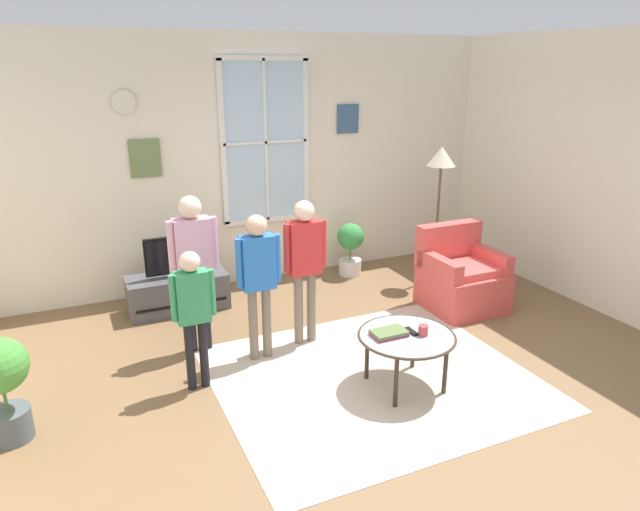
% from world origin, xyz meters
% --- Properties ---
extents(ground_plane, '(6.61, 5.97, 0.02)m').
position_xyz_m(ground_plane, '(0.00, 0.00, -0.01)').
color(ground_plane, brown).
extents(back_wall, '(6.01, 0.17, 2.84)m').
position_xyz_m(back_wall, '(0.00, 2.74, 1.43)').
color(back_wall, silver).
rests_on(back_wall, ground_plane).
extents(area_rug, '(2.54, 2.26, 0.01)m').
position_xyz_m(area_rug, '(0.15, 0.04, 0.00)').
color(area_rug, '#C6B29E').
rests_on(area_rug, ground_plane).
extents(tv_stand, '(1.03, 0.46, 0.39)m').
position_xyz_m(tv_stand, '(-1.04, 2.14, 0.19)').
color(tv_stand, '#4C4C51').
rests_on(tv_stand, ground_plane).
extents(television, '(0.62, 0.08, 0.43)m').
position_xyz_m(television, '(-1.04, 2.13, 0.61)').
color(television, '#4C4C4C').
rests_on(television, tv_stand).
extents(armchair, '(0.76, 0.74, 0.87)m').
position_xyz_m(armchair, '(1.74, 0.96, 0.33)').
color(armchair, '#D14C47').
rests_on(armchair, ground_plane).
extents(coffee_table, '(0.79, 0.79, 0.46)m').
position_xyz_m(coffee_table, '(0.33, -0.17, 0.43)').
color(coffee_table, '#99B2B7').
rests_on(coffee_table, ground_plane).
extents(book_stack, '(0.28, 0.18, 0.04)m').
position_xyz_m(book_stack, '(0.19, -0.12, 0.48)').
color(book_stack, '#AA394C').
rests_on(book_stack, coffee_table).
extents(cup, '(0.08, 0.08, 0.09)m').
position_xyz_m(cup, '(0.44, -0.23, 0.50)').
color(cup, '#BF3F3F').
rests_on(cup, coffee_table).
extents(remote_near_books, '(0.04, 0.14, 0.02)m').
position_xyz_m(remote_near_books, '(0.38, -0.15, 0.47)').
color(remote_near_books, black).
rests_on(remote_near_books, coffee_table).
extents(person_green_shirt, '(0.35, 0.16, 1.16)m').
position_xyz_m(person_green_shirt, '(-1.21, 0.50, 0.73)').
color(person_green_shirt, black).
rests_on(person_green_shirt, ground_plane).
extents(person_blue_shirt, '(0.40, 0.18, 1.32)m').
position_xyz_m(person_blue_shirt, '(-0.58, 0.77, 0.83)').
color(person_blue_shirt, '#726656').
rests_on(person_blue_shirt, ground_plane).
extents(person_red_shirt, '(0.41, 0.19, 1.37)m').
position_xyz_m(person_red_shirt, '(-0.10, 0.88, 0.86)').
color(person_red_shirt, '#726656').
rests_on(person_red_shirt, ground_plane).
extents(person_pink_shirt, '(0.43, 0.20, 1.44)m').
position_xyz_m(person_pink_shirt, '(-1.05, 1.14, 0.90)').
color(person_pink_shirt, black).
rests_on(person_pink_shirt, ground_plane).
extents(potted_plant_by_window, '(0.33, 0.33, 0.66)m').
position_xyz_m(potted_plant_by_window, '(1.12, 2.32, 0.37)').
color(potted_plant_by_window, silver).
rests_on(potted_plant_by_window, ground_plane).
extents(potted_plant_corner, '(0.39, 0.39, 0.77)m').
position_xyz_m(potted_plant_corner, '(-2.56, 0.38, 0.46)').
color(potted_plant_corner, '#4C565B').
rests_on(potted_plant_corner, ground_plane).
extents(floor_lamp, '(0.32, 0.32, 1.61)m').
position_xyz_m(floor_lamp, '(1.95, 1.73, 1.35)').
color(floor_lamp, black).
rests_on(floor_lamp, ground_plane).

